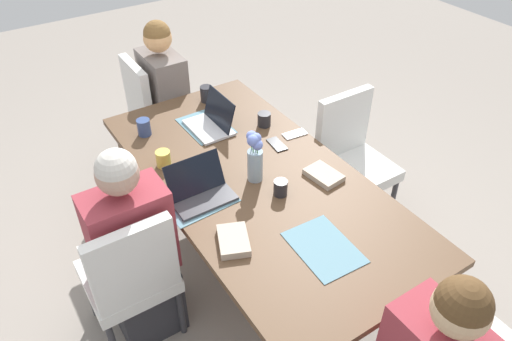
{
  "coord_description": "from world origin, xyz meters",
  "views": [
    {
      "loc": [
        1.76,
        -1.13,
        2.42
      ],
      "look_at": [
        0.0,
        0.0,
        0.78
      ],
      "focal_mm": 33.95,
      "sensor_mm": 36.0,
      "label": 1
    }
  ],
  "objects_px": {
    "laptop_head_left_left_far": "(212,122)",
    "book_red_cover": "(324,175)",
    "person_head_left_left_far": "(166,106)",
    "coffee_mug_centre_left": "(280,188)",
    "chair_head_left_left_far": "(155,108)",
    "coffee_mug_far_left": "(144,127)",
    "chair_near_left_near": "(131,274)",
    "flower_vase": "(255,156)",
    "book_blue_cover": "(233,240)",
    "coffee_mug_near_right": "(206,94)",
    "coffee_mug_centre_right": "(163,159)",
    "laptop_near_left_near": "(200,191)",
    "phone_silver": "(295,134)",
    "phone_black": "(277,144)",
    "person_near_left_near": "(136,256)",
    "chair_far_right_near": "(352,154)",
    "dining_table": "(256,187)",
    "coffee_mug_near_left": "(264,119)"
  },
  "relations": [
    {
      "from": "dining_table",
      "to": "flower_vase",
      "type": "distance_m",
      "value": 0.23
    },
    {
      "from": "laptop_near_left_near",
      "to": "coffee_mug_centre_right",
      "type": "bearing_deg",
      "value": -172.73
    },
    {
      "from": "person_head_left_left_far",
      "to": "laptop_near_left_near",
      "type": "xyz_separation_m",
      "value": [
        1.29,
        -0.37,
        0.24
      ]
    },
    {
      "from": "chair_near_left_near",
      "to": "coffee_mug_centre_right",
      "type": "relative_size",
      "value": 9.53
    },
    {
      "from": "coffee_mug_near_right",
      "to": "book_red_cover",
      "type": "distance_m",
      "value": 1.11
    },
    {
      "from": "coffee_mug_centre_left",
      "to": "coffee_mug_centre_right",
      "type": "bearing_deg",
      "value": -143.96
    },
    {
      "from": "phone_silver",
      "to": "chair_near_left_near",
      "type": "bearing_deg",
      "value": -160.84
    },
    {
      "from": "dining_table",
      "to": "person_near_left_near",
      "type": "bearing_deg",
      "value": -90.17
    },
    {
      "from": "person_head_left_left_far",
      "to": "flower_vase",
      "type": "relative_size",
      "value": 4.02
    },
    {
      "from": "laptop_near_left_near",
      "to": "laptop_head_left_left_far",
      "type": "height_order",
      "value": "laptop_head_left_left_far"
    },
    {
      "from": "chair_head_left_left_far",
      "to": "coffee_mug_far_left",
      "type": "xyz_separation_m",
      "value": [
        0.63,
        -0.31,
        0.28
      ]
    },
    {
      "from": "phone_black",
      "to": "person_head_left_left_far",
      "type": "bearing_deg",
      "value": 18.29
    },
    {
      "from": "laptop_near_left_near",
      "to": "chair_head_left_left_far",
      "type": "bearing_deg",
      "value": 167.78
    },
    {
      "from": "laptop_head_left_left_far",
      "to": "book_red_cover",
      "type": "distance_m",
      "value": 0.82
    },
    {
      "from": "laptop_near_left_near",
      "to": "coffee_mug_centre_left",
      "type": "distance_m",
      "value": 0.42
    },
    {
      "from": "chair_near_left_near",
      "to": "coffee_mug_far_left",
      "type": "bearing_deg",
      "value": 151.03
    },
    {
      "from": "laptop_head_left_left_far",
      "to": "book_red_cover",
      "type": "height_order",
      "value": "laptop_head_left_left_far"
    },
    {
      "from": "flower_vase",
      "to": "person_head_left_left_far",
      "type": "bearing_deg",
      "value": 178.23
    },
    {
      "from": "chair_near_left_near",
      "to": "person_head_left_left_far",
      "type": "relative_size",
      "value": 0.75
    },
    {
      "from": "book_blue_cover",
      "to": "coffee_mug_near_right",
      "type": "bearing_deg",
      "value": 179.85
    },
    {
      "from": "chair_head_left_left_far",
      "to": "book_red_cover",
      "type": "distance_m",
      "value": 1.63
    },
    {
      "from": "dining_table",
      "to": "phone_black",
      "type": "relative_size",
      "value": 14.05
    },
    {
      "from": "phone_silver",
      "to": "book_red_cover",
      "type": "bearing_deg",
      "value": -99.87
    },
    {
      "from": "person_head_left_left_far",
      "to": "chair_far_right_near",
      "type": "relative_size",
      "value": 1.33
    },
    {
      "from": "flower_vase",
      "to": "coffee_mug_near_left",
      "type": "distance_m",
      "value": 0.56
    },
    {
      "from": "laptop_near_left_near",
      "to": "coffee_mug_far_left",
      "type": "distance_m",
      "value": 0.72
    },
    {
      "from": "dining_table",
      "to": "laptop_near_left_near",
      "type": "relative_size",
      "value": 6.59
    },
    {
      "from": "book_blue_cover",
      "to": "phone_silver",
      "type": "distance_m",
      "value": 0.99
    },
    {
      "from": "coffee_mug_near_left",
      "to": "phone_black",
      "type": "distance_m",
      "value": 0.24
    },
    {
      "from": "person_head_left_left_far",
      "to": "book_red_cover",
      "type": "xyz_separation_m",
      "value": [
        1.51,
        0.29,
        0.22
      ]
    },
    {
      "from": "coffee_mug_centre_left",
      "to": "book_blue_cover",
      "type": "distance_m",
      "value": 0.43
    },
    {
      "from": "chair_head_left_left_far",
      "to": "coffee_mug_near_right",
      "type": "relative_size",
      "value": 8.24
    },
    {
      "from": "chair_near_left_near",
      "to": "coffee_mug_centre_right",
      "type": "xyz_separation_m",
      "value": [
        -0.45,
        0.42,
        0.27
      ]
    },
    {
      "from": "person_near_left_near",
      "to": "coffee_mug_far_left",
      "type": "height_order",
      "value": "person_near_left_near"
    },
    {
      "from": "person_near_left_near",
      "to": "laptop_near_left_near",
      "type": "xyz_separation_m",
      "value": [
        -0.02,
        0.4,
        0.24
      ]
    },
    {
      "from": "book_red_cover",
      "to": "book_blue_cover",
      "type": "relative_size",
      "value": 1.0
    },
    {
      "from": "person_near_left_near",
      "to": "book_red_cover",
      "type": "relative_size",
      "value": 5.97
    },
    {
      "from": "person_head_left_left_far",
      "to": "coffee_mug_near_right",
      "type": "relative_size",
      "value": 10.94
    },
    {
      "from": "chair_head_left_left_far",
      "to": "laptop_head_left_left_far",
      "type": "distance_m",
      "value": 0.84
    },
    {
      "from": "person_head_left_left_far",
      "to": "coffee_mug_centre_left",
      "type": "relative_size",
      "value": 13.53
    },
    {
      "from": "book_blue_cover",
      "to": "chair_head_left_left_far",
      "type": "bearing_deg",
      "value": -167.53
    },
    {
      "from": "laptop_head_left_left_far",
      "to": "phone_silver",
      "type": "xyz_separation_m",
      "value": [
        0.35,
        0.4,
        -0.04
      ]
    },
    {
      "from": "book_blue_cover",
      "to": "coffee_mug_far_left",
      "type": "bearing_deg",
      "value": -157.66
    },
    {
      "from": "chair_near_left_near",
      "to": "flower_vase",
      "type": "bearing_deg",
      "value": 94.98
    },
    {
      "from": "person_near_left_near",
      "to": "coffee_mug_centre_left",
      "type": "distance_m",
      "value": 0.83
    },
    {
      "from": "chair_near_left_near",
      "to": "chair_far_right_near",
      "type": "xyz_separation_m",
      "value": [
        -0.18,
        1.63,
        0.0
      ]
    },
    {
      "from": "book_red_cover",
      "to": "phone_silver",
      "type": "xyz_separation_m",
      "value": [
        -0.43,
        0.12,
        -0.01
      ]
    },
    {
      "from": "person_near_left_near",
      "to": "flower_vase",
      "type": "xyz_separation_m",
      "value": [
        0.01,
        0.73,
        0.36
      ]
    },
    {
      "from": "coffee_mug_centre_right",
      "to": "book_red_cover",
      "type": "relative_size",
      "value": 0.47
    },
    {
      "from": "coffee_mug_centre_left",
      "to": "coffee_mug_near_left",
      "type": "bearing_deg",
      "value": 153.67
    }
  ]
}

